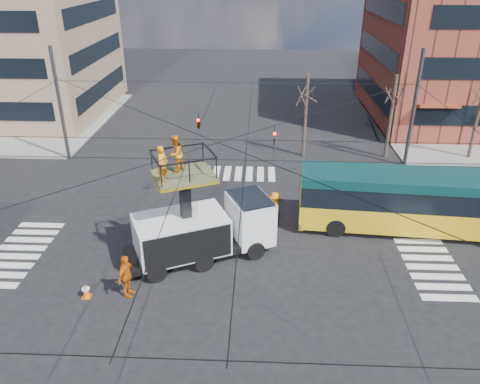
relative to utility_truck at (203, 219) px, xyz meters
name	(u,v)px	position (x,y,z in m)	size (l,w,h in m)	color
ground	(221,257)	(0.81, -0.15, -2.04)	(120.00, 120.00, 0.00)	black
sidewalk_nw	(9,119)	(-20.19, 20.85, -1.98)	(18.00, 18.00, 0.12)	slate
crosswalks	(221,257)	(0.81, -0.15, -2.03)	(22.40, 22.40, 0.02)	silver
overhead_network	(218,173)	(0.74, 0.26, 2.25)	(24.24, 24.24, 8.00)	#2D2D30
tree_a	(307,94)	(5.81, 13.35, 2.59)	(2.00, 2.00, 6.00)	#382B21
tree_b	(394,95)	(11.81, 13.35, 2.59)	(2.00, 2.00, 6.00)	#382B21
utility_truck	(203,219)	(0.00, 0.00, 0.00)	(7.33, 4.97, 6.17)	black
city_bus	(423,201)	(11.11, 2.89, -0.31)	(12.85, 3.64, 3.20)	gold
traffic_cone	(86,291)	(-4.68, -3.38, -1.71)	(0.36, 0.36, 0.65)	orange
worker_ground	(126,276)	(-2.93, -3.18, -1.05)	(1.16, 0.48, 1.98)	#DA5F0D
flagger	(274,208)	(3.45, 3.38, -1.13)	(1.17, 0.67, 1.81)	orange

